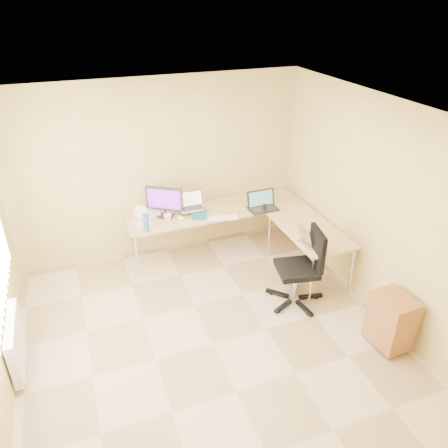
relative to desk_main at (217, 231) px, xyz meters
name	(u,v)px	position (x,y,z in m)	size (l,w,h in m)	color
floor	(213,344)	(-0.72, -1.85, -0.36)	(4.50, 4.50, 0.00)	#CBAE8E
ceiling	(209,119)	(-0.72, -1.85, 2.24)	(4.50, 4.50, 0.00)	white
wall_back	(160,170)	(-0.72, 0.40, 0.93)	(4.50, 4.50, 0.00)	tan
wall_front	(339,440)	(-0.72, -4.10, 0.93)	(4.50, 4.50, 0.00)	tan
wall_right	(383,214)	(1.38, -1.85, 0.93)	(4.50, 4.50, 0.00)	tan
desk_main	(217,231)	(0.00, 0.00, 0.00)	(2.65, 0.70, 0.73)	tan
desk_return	(308,252)	(0.98, -1.00, 0.00)	(0.70, 1.30, 0.73)	tan
monitor	(165,202)	(-0.77, 0.04, 0.59)	(0.53, 0.17, 0.45)	#272424
book_stack	(199,214)	(-0.31, -0.09, 0.39)	(0.22, 0.30, 0.05)	#175E5E
laptop_center	(192,201)	(-0.36, 0.04, 0.54)	(0.37, 0.28, 0.24)	#B8B8B8
laptop_black	(264,201)	(0.63, -0.25, 0.50)	(0.42, 0.31, 0.27)	black
keyboard	(222,218)	(-0.03, -0.30, 0.37)	(0.43, 0.12, 0.02)	white
mouse	(236,215)	(0.18, -0.30, 0.38)	(0.09, 0.06, 0.03)	white
mug	(168,218)	(-0.77, -0.10, 0.42)	(0.11, 0.11, 0.11)	white
cd_stack	(180,218)	(-0.60, -0.12, 0.38)	(0.12, 0.12, 0.03)	white
water_bottle	(146,223)	(-1.11, -0.30, 0.50)	(0.08, 0.08, 0.27)	#2E62A8
papers	(141,222)	(-1.13, -0.02, 0.37)	(0.22, 0.32, 0.01)	silver
white_box	(152,213)	(-0.94, 0.14, 0.40)	(0.20, 0.15, 0.07)	white
desk_fan	(140,214)	(-1.13, -0.01, 0.49)	(0.20, 0.20, 0.25)	white
black_cup	(265,208)	(0.63, -0.30, 0.42)	(0.06, 0.06, 0.10)	black
laptop_return	(312,236)	(0.79, -1.33, 0.47)	(0.25, 0.31, 0.21)	#BBBBBB
office_chair	(297,269)	(0.52, -1.49, 0.13)	(0.63, 0.63, 1.04)	black
cabinet	(391,320)	(1.13, -2.56, -0.01)	(0.36, 0.45, 0.62)	olive
radiator	(16,342)	(-2.75, -1.45, -0.02)	(0.09, 0.80, 0.55)	white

